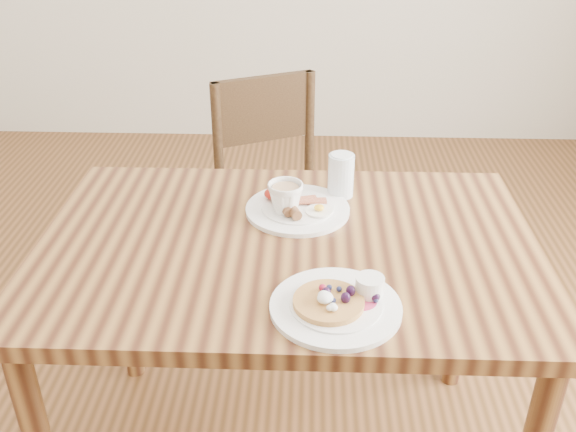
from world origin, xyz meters
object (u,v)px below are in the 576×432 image
object	(u,v)px
pancake_plate	(338,303)
water_glass	(341,175)
dining_table	(288,275)
teacup_saucer	(285,201)
chair_far	(278,191)
breakfast_plate	(296,208)

from	to	relation	value
pancake_plate	water_glass	distance (m)	0.51
dining_table	teacup_saucer	size ratio (longest dim) A/B	8.57
chair_far	water_glass	bearing A→B (deg)	86.22
pancake_plate	water_glass	xyz separation A→B (m)	(0.02, 0.50, 0.04)
pancake_plate	water_glass	world-z (taller)	water_glass
chair_far	water_glass	xyz separation A→B (m)	(0.20, -0.52, 0.32)
breakfast_plate	dining_table	bearing A→B (deg)	-95.86
chair_far	pancake_plate	xyz separation A→B (m)	(0.18, -1.02, 0.27)
chair_far	water_glass	size ratio (longest dim) A/B	7.47
pancake_plate	breakfast_plate	size ratio (longest dim) A/B	1.00
chair_far	breakfast_plate	world-z (taller)	chair_far
breakfast_plate	water_glass	distance (m)	0.16
pancake_plate	water_glass	size ratio (longest dim) A/B	2.29
pancake_plate	teacup_saucer	world-z (taller)	teacup_saucer
breakfast_plate	water_glass	bearing A→B (deg)	39.99
chair_far	teacup_saucer	bearing A→B (deg)	70.12
dining_table	water_glass	size ratio (longest dim) A/B	10.19
water_glass	teacup_saucer	bearing A→B (deg)	-139.77
teacup_saucer	water_glass	xyz separation A→B (m)	(0.14, 0.12, 0.02)
chair_far	breakfast_plate	xyz separation A→B (m)	(0.08, -0.62, 0.27)
pancake_plate	teacup_saucer	xyz separation A→B (m)	(-0.12, 0.38, 0.03)
breakfast_plate	water_glass	size ratio (longest dim) A/B	2.29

